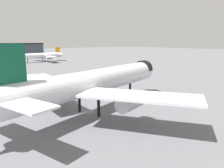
% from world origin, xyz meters
% --- Properties ---
extents(ground, '(900.00, 900.00, 0.00)m').
position_xyz_m(ground, '(0.00, 0.00, 0.00)').
color(ground, slate).
extents(airliner_near_gate, '(56.86, 50.85, 16.47)m').
position_xyz_m(airliner_near_gate, '(1.60, -1.55, 7.26)').
color(airliner_near_gate, silver).
rests_on(airliner_near_gate, ground).
extents(airliner_far_taxiway, '(41.74, 37.88, 11.80)m').
position_xyz_m(airliner_far_taxiway, '(43.44, 131.11, 5.20)').
color(airliner_far_taxiway, white).
rests_on(airliner_far_taxiway, ground).
extents(traffic_cone_near_nose, '(0.61, 0.61, 0.76)m').
position_xyz_m(traffic_cone_near_nose, '(36.50, 2.04, 0.38)').
color(traffic_cone_near_nose, '#F2600C').
rests_on(traffic_cone_near_nose, ground).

